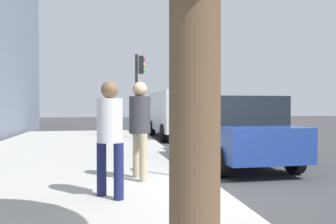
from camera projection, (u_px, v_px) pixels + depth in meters
The scene contains 8 objects.
ground_plane at pixel (220, 196), 6.03m from camera, with size 80.00×80.00×0.00m, color #38383A.
sidewalk_slab at pixel (37, 200), 5.51m from camera, with size 28.00×6.00×0.15m, color #A8A59E.
parking_meter at pixel (175, 125), 6.97m from camera, with size 0.36×0.12×1.41m.
pedestrian_at_meter at pixel (140, 121), 6.63m from camera, with size 0.54×0.40×1.85m.
pedestrian_bystander at pixel (110, 129), 5.33m from camera, with size 0.44×0.40×1.77m.
parked_sedan_near at pixel (235, 131), 9.10m from camera, with size 4.45×2.07×1.77m.
parked_van_far at pixel (177, 111), 16.56m from camera, with size 5.23×2.18×2.18m.
traffic_signal at pixel (139, 82), 15.21m from camera, with size 0.24×0.44×3.60m.
Camera 1 is at (-5.75, 1.92, 1.56)m, focal length 37.60 mm.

